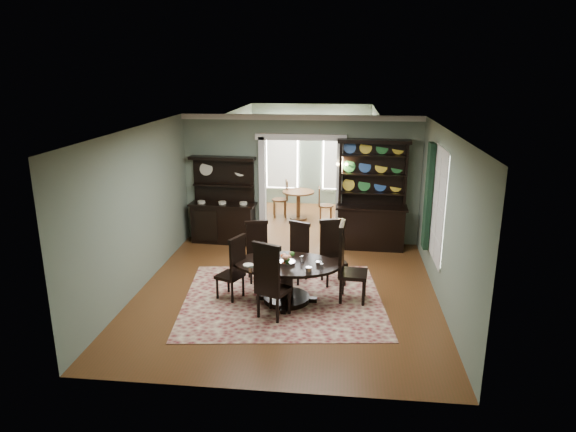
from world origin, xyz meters
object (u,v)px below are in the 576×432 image
(welsh_dresser, at_px, (371,209))
(parlor_table, at_px, (298,201))
(dining_table, at_px, (287,275))
(sideboard, at_px, (223,213))

(welsh_dresser, height_order, parlor_table, welsh_dresser)
(dining_table, relative_size, parlor_table, 2.20)
(sideboard, height_order, welsh_dresser, welsh_dresser)
(sideboard, height_order, parlor_table, sideboard)
(dining_table, distance_m, sideboard, 3.62)
(sideboard, xyz_separation_m, parlor_table, (1.60, 2.01, -0.19))
(welsh_dresser, distance_m, parlor_table, 2.79)
(dining_table, xyz_separation_m, parlor_table, (-0.25, 5.11, 0.01))
(sideboard, relative_size, welsh_dresser, 0.82)
(parlor_table, bearing_deg, sideboard, -128.56)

